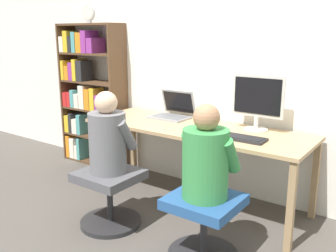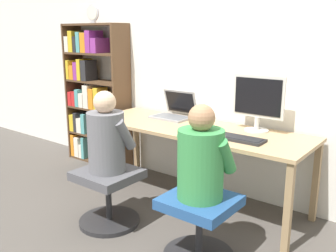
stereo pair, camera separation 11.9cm
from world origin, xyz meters
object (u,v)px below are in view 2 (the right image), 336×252
office_chair_right (108,193)px  person_at_monitor (201,159)px  desktop_monitor (258,102)px  laptop (174,112)px  office_chair_left (199,223)px  person_at_laptop (107,137)px  bookshelf (90,92)px  desk_clock (93,13)px  keyboard (238,138)px

office_chair_right → person_at_monitor: person_at_monitor is taller
desktop_monitor → office_chair_right: (-0.81, -0.97, -0.70)m
person_at_monitor → laptop: bearing=134.8°
office_chair_right → desktop_monitor: bearing=50.1°
office_chair_left → person_at_monitor: 0.46m
office_chair_left → office_chair_right: 0.86m
laptop → person_at_laptop: (0.06, -0.95, -0.03)m
desktop_monitor → person_at_laptop: bearing=-130.1°
office_chair_left → office_chair_right: bearing=-177.8°
office_chair_left → person_at_monitor: person_at_monitor is taller
desktop_monitor → person_at_monitor: 0.96m
bookshelf → desk_clock: bearing=-18.6°
desk_clock → person_at_monitor: bearing=-23.9°
laptop → office_chair_left: laptop is taller
office_chair_left → bookshelf: (-2.17, 0.95, 0.58)m
office_chair_right → bookshelf: 1.74m
person_at_laptop → keyboard: bearing=37.8°
laptop → desk_clock: 1.45m
laptop → person_at_monitor: bearing=-45.2°
desktop_monitor → keyboard: bearing=-89.9°
laptop → office_chair_right: 1.08m
office_chair_right → person_at_monitor: bearing=2.5°
desktop_monitor → keyboard: size_ratio=1.12×
keyboard → person_at_monitor: 0.60m
person_at_monitor → person_at_laptop: 0.86m
laptop → bookshelf: bookshelf is taller
laptop → person_at_monitor: 1.30m
person_at_monitor → desk_clock: bearing=156.1°
desktop_monitor → desk_clock: size_ratio=2.40×
office_chair_right → laptop: bearing=93.5°
desk_clock → keyboard: bearing=-8.5°
desktop_monitor → bookshelf: bearing=179.6°
laptop → office_chair_right: bearing=-86.5°
desktop_monitor → desk_clock: 2.10m
keyboard → person_at_laptop: bearing=-142.2°
office_chair_left → bookshelf: bookshelf is taller
office_chair_left → desk_clock: size_ratio=2.50×
bookshelf → keyboard: bearing=-9.3°
laptop → person_at_monitor: person_at_monitor is taller
desktop_monitor → laptop: (-0.87, -0.01, -0.20)m
laptop → desk_clock: bearing=-178.2°
desk_clock → office_chair_right: bearing=-39.0°
keyboard → person_at_monitor: size_ratio=0.67×
laptop → office_chair_left: size_ratio=0.76×
office_chair_right → person_at_monitor: 0.97m
desktop_monitor → desk_clock: desk_clock is taller
person_at_laptop → bookshelf: 1.64m
laptop → office_chair_right: (0.06, -0.96, -0.50)m
person_at_laptop → bookshelf: bookshelf is taller
office_chair_left → office_chair_right: same height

